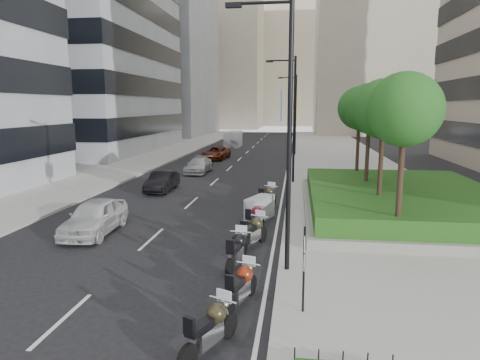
% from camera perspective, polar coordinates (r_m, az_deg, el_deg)
% --- Properties ---
extents(ground, '(160.00, 160.00, 0.00)m').
position_cam_1_polar(ground, '(14.69, -11.31, -12.67)').
color(ground, black).
rests_on(ground, ground).
extents(sidewalk_right, '(10.00, 100.00, 0.15)m').
position_cam_1_polar(sidewalk_right, '(43.38, 13.47, 2.28)').
color(sidewalk_right, '#9E9B93').
rests_on(sidewalk_right, ground).
extents(sidewalk_left, '(8.00, 100.00, 0.15)m').
position_cam_1_polar(sidewalk_left, '(46.22, -13.42, 2.73)').
color(sidewalk_left, '#9E9B93').
rests_on(sidewalk_left, ground).
extents(lane_edge, '(0.12, 100.00, 0.01)m').
position_cam_1_polar(lane_edge, '(43.17, 6.45, 2.36)').
color(lane_edge, silver).
rests_on(lane_edge, ground).
extents(lane_centre, '(0.12, 100.00, 0.01)m').
position_cam_1_polar(lane_centre, '(43.59, -0.40, 2.50)').
color(lane_centre, silver).
rests_on(lane_centre, ground).
extents(building_grey_far, '(22.00, 26.00, 30.00)m').
position_cam_1_polar(building_grey_far, '(88.09, -11.76, 15.78)').
color(building_grey_far, gray).
rests_on(building_grey_far, ground).
extents(building_cream_right, '(28.00, 24.00, 36.00)m').
position_cam_1_polar(building_cream_right, '(95.24, 18.97, 16.82)').
color(building_cream_right, '#B7AD93').
rests_on(building_cream_right, ground).
extents(building_cream_left, '(26.00, 24.00, 34.00)m').
position_cam_1_polar(building_cream_left, '(115.60, -3.78, 15.49)').
color(building_cream_left, '#B7AD93').
rests_on(building_cream_left, ground).
extents(building_cream_centre, '(30.00, 24.00, 38.00)m').
position_cam_1_polar(building_cream_centre, '(133.50, 6.76, 15.54)').
color(building_cream_centre, '#B7AD93').
rests_on(building_cream_centre, ground).
extents(planter, '(10.00, 14.00, 0.40)m').
position_cam_1_polar(planter, '(24.02, 20.59, -3.37)').
color(planter, gray).
rests_on(planter, sidewalk_right).
extents(hedge, '(9.40, 13.40, 0.80)m').
position_cam_1_polar(hedge, '(23.90, 20.67, -1.96)').
color(hedge, '#154714').
rests_on(hedge, planter).
extents(tree_0, '(2.80, 2.80, 6.30)m').
position_cam_1_polar(tree_0, '(17.26, 21.12, 8.69)').
color(tree_0, '#332319').
rests_on(tree_0, planter).
extents(tree_1, '(2.80, 2.80, 6.30)m').
position_cam_1_polar(tree_1, '(21.17, 18.62, 8.92)').
color(tree_1, '#332319').
rests_on(tree_1, planter).
extents(tree_2, '(2.80, 2.80, 6.30)m').
position_cam_1_polar(tree_2, '(25.12, 16.90, 9.08)').
color(tree_2, '#332319').
rests_on(tree_2, planter).
extents(tree_3, '(2.80, 2.80, 6.30)m').
position_cam_1_polar(tree_3, '(29.07, 15.65, 9.18)').
color(tree_3, '#332319').
rests_on(tree_3, planter).
extents(lamp_post_0, '(2.34, 0.45, 9.00)m').
position_cam_1_polar(lamp_post_0, '(13.82, 6.00, 7.67)').
color(lamp_post_0, black).
rests_on(lamp_post_0, ground).
extents(lamp_post_1, '(2.34, 0.45, 9.00)m').
position_cam_1_polar(lamp_post_1, '(30.81, 6.97, 8.82)').
color(lamp_post_1, black).
rests_on(lamp_post_1, ground).
extents(lamp_post_2, '(2.34, 0.45, 9.00)m').
position_cam_1_polar(lamp_post_2, '(48.81, 7.26, 9.16)').
color(lamp_post_2, black).
rests_on(lamp_post_2, ground).
extents(parking_sign, '(0.06, 0.32, 2.50)m').
position_cam_1_polar(parking_sign, '(11.56, 8.52, -11.14)').
color(parking_sign, black).
rests_on(parking_sign, ground).
extents(motorcycle_0, '(1.08, 2.09, 1.11)m').
position_cam_1_polar(motorcycle_0, '(10.29, -3.96, -19.13)').
color(motorcycle_0, black).
rests_on(motorcycle_0, ground).
extents(motorcycle_1, '(0.87, 2.15, 1.10)m').
position_cam_1_polar(motorcycle_1, '(12.37, 0.18, -13.95)').
color(motorcycle_1, black).
rests_on(motorcycle_1, ground).
extents(motorcycle_2, '(0.78, 2.35, 1.17)m').
position_cam_1_polar(motorcycle_2, '(15.01, -0.42, -9.41)').
color(motorcycle_2, black).
rests_on(motorcycle_2, ground).
extents(motorcycle_3, '(1.08, 2.27, 1.19)m').
position_cam_1_polar(motorcycle_3, '(17.11, 1.82, -6.95)').
color(motorcycle_3, black).
rests_on(motorcycle_3, ground).
extents(motorcycle_4, '(0.88, 2.16, 1.10)m').
position_cam_1_polar(motorcycle_4, '(19.26, 1.98, -5.17)').
color(motorcycle_4, black).
rests_on(motorcycle_4, ground).
extents(motorcycle_5, '(1.41, 2.05, 1.16)m').
position_cam_1_polar(motorcycle_5, '(21.21, 2.64, -3.80)').
color(motorcycle_5, black).
rests_on(motorcycle_5, ground).
extents(motorcycle_6, '(1.03, 2.36, 1.22)m').
position_cam_1_polar(motorcycle_6, '(23.32, 3.66, -2.38)').
color(motorcycle_6, black).
rests_on(motorcycle_6, ground).
extents(car_a, '(1.97, 4.52, 1.52)m').
position_cam_1_polar(car_a, '(19.98, -18.81, -4.65)').
color(car_a, silver).
rests_on(car_a, ground).
extents(car_b, '(1.40, 3.96, 1.30)m').
position_cam_1_polar(car_b, '(28.73, -10.34, -0.19)').
color(car_b, black).
rests_on(car_b, ground).
extents(car_c, '(1.86, 4.41, 1.27)m').
position_cam_1_polar(car_c, '(36.28, -5.51, 1.97)').
color(car_c, '#B6B7B9').
rests_on(car_c, ground).
extents(car_d, '(2.61, 4.98, 1.34)m').
position_cam_1_polar(car_d, '(45.38, -3.22, 3.62)').
color(car_d, '#5F1C0B').
rests_on(car_d, ground).
extents(delivery_van, '(1.92, 5.04, 2.12)m').
position_cam_1_polar(delivery_van, '(59.09, -0.94, 5.38)').
color(delivery_van, silver).
rests_on(delivery_van, ground).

